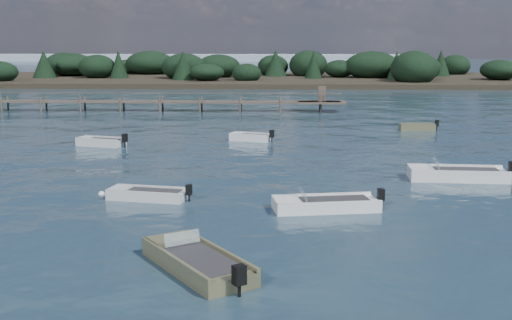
{
  "coord_description": "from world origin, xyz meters",
  "views": [
    {
      "loc": [
        -0.71,
        -20.37,
        7.37
      ],
      "look_at": [
        -1.86,
        14.0,
        1.0
      ],
      "focal_mm": 45.0,
      "sensor_mm": 36.0,
      "label": 1
    }
  ],
  "objects_px": {
    "dinghy_mid_grey": "(148,196)",
    "dinghy_mid_white_b": "(457,176)",
    "tender_far_grey_b": "(417,128)",
    "tender_far_white": "(250,139)",
    "jetty": "(82,102)",
    "dinghy_near_olive": "(197,265)",
    "tender_far_grey": "(101,143)",
    "dinghy_mid_white_a": "(325,206)"
  },
  "relations": [
    {
      "from": "dinghy_mid_white_b",
      "to": "dinghy_near_olive",
      "type": "height_order",
      "value": "dinghy_mid_white_b"
    },
    {
      "from": "dinghy_near_olive",
      "to": "tender_far_white",
      "type": "bearing_deg",
      "value": 88.78
    },
    {
      "from": "tender_far_white",
      "to": "jetty",
      "type": "bearing_deg",
      "value": 132.65
    },
    {
      "from": "tender_far_grey",
      "to": "dinghy_mid_white_a",
      "type": "height_order",
      "value": "tender_far_grey"
    },
    {
      "from": "tender_far_grey_b",
      "to": "jetty",
      "type": "height_order",
      "value": "jetty"
    },
    {
      "from": "tender_far_grey",
      "to": "dinghy_mid_grey",
      "type": "bearing_deg",
      "value": -67.37
    },
    {
      "from": "tender_far_grey",
      "to": "dinghy_mid_white_b",
      "type": "xyz_separation_m",
      "value": [
        22.37,
        -10.66,
        0.01
      ]
    },
    {
      "from": "tender_far_grey_b",
      "to": "dinghy_near_olive",
      "type": "bearing_deg",
      "value": -112.89
    },
    {
      "from": "dinghy_mid_grey",
      "to": "dinghy_mid_white_b",
      "type": "distance_m",
      "value": 16.63
    },
    {
      "from": "dinghy_mid_white_a",
      "to": "dinghy_mid_grey",
      "type": "bearing_deg",
      "value": 168.38
    },
    {
      "from": "tender_far_grey",
      "to": "dinghy_near_olive",
      "type": "height_order",
      "value": "dinghy_near_olive"
    },
    {
      "from": "dinghy_near_olive",
      "to": "jetty",
      "type": "relative_size",
      "value": 0.08
    },
    {
      "from": "dinghy_mid_white_b",
      "to": "dinghy_near_olive",
      "type": "distance_m",
      "value": 18.96
    },
    {
      "from": "tender_far_white",
      "to": "tender_far_grey_b",
      "type": "bearing_deg",
      "value": 24.72
    },
    {
      "from": "tender_far_grey",
      "to": "dinghy_mid_white_b",
      "type": "bearing_deg",
      "value": -25.48
    },
    {
      "from": "dinghy_mid_grey",
      "to": "tender_far_grey_b",
      "type": "distance_m",
      "value": 30.5
    },
    {
      "from": "dinghy_mid_white_a",
      "to": "dinghy_mid_white_b",
      "type": "height_order",
      "value": "dinghy_mid_white_b"
    },
    {
      "from": "jetty",
      "to": "dinghy_mid_white_a",
      "type": "bearing_deg",
      "value": -60.3
    },
    {
      "from": "tender_far_grey",
      "to": "dinghy_mid_white_a",
      "type": "relative_size",
      "value": 0.76
    },
    {
      "from": "tender_far_white",
      "to": "tender_far_grey_b",
      "type": "xyz_separation_m",
      "value": [
        13.82,
        6.36,
        -0.01
      ]
    },
    {
      "from": "dinghy_mid_white_a",
      "to": "dinghy_mid_white_b",
      "type": "bearing_deg",
      "value": 40.99
    },
    {
      "from": "dinghy_mid_grey",
      "to": "tender_far_white",
      "type": "relative_size",
      "value": 1.2
    },
    {
      "from": "dinghy_mid_white_b",
      "to": "jetty",
      "type": "bearing_deg",
      "value": 132.12
    },
    {
      "from": "dinghy_mid_grey",
      "to": "dinghy_mid_white_a",
      "type": "height_order",
      "value": "dinghy_mid_white_a"
    },
    {
      "from": "tender_far_grey",
      "to": "dinghy_mid_white_a",
      "type": "bearing_deg",
      "value": -49.46
    },
    {
      "from": "jetty",
      "to": "tender_far_white",
      "type": "bearing_deg",
      "value": -47.35
    },
    {
      "from": "tender_far_grey",
      "to": "dinghy_near_olive",
      "type": "xyz_separation_m",
      "value": [
        10.0,
        -25.03,
        -0.0
      ]
    },
    {
      "from": "tender_far_grey",
      "to": "dinghy_mid_white_a",
      "type": "distance_m",
      "value": 22.72
    },
    {
      "from": "dinghy_mid_grey",
      "to": "dinghy_near_olive",
      "type": "bearing_deg",
      "value": -69.61
    },
    {
      "from": "dinghy_mid_white_b",
      "to": "jetty",
      "type": "relative_size",
      "value": 0.09
    },
    {
      "from": "tender_far_white",
      "to": "dinghy_mid_white_a",
      "type": "distance_m",
      "value": 20.44
    },
    {
      "from": "dinghy_mid_grey",
      "to": "tender_far_grey_b",
      "type": "bearing_deg",
      "value": 54.0
    },
    {
      "from": "jetty",
      "to": "dinghy_mid_grey",
      "type": "bearing_deg",
      "value": -69.06
    },
    {
      "from": "dinghy_near_olive",
      "to": "dinghy_mid_white_b",
      "type": "bearing_deg",
      "value": 49.27
    },
    {
      "from": "jetty",
      "to": "tender_far_grey_b",
      "type": "bearing_deg",
      "value": -23.51
    },
    {
      "from": "dinghy_mid_grey",
      "to": "jetty",
      "type": "relative_size",
      "value": 0.06
    },
    {
      "from": "dinghy_mid_white_b",
      "to": "tender_far_grey_b",
      "type": "bearing_deg",
      "value": 84.1
    },
    {
      "from": "dinghy_near_olive",
      "to": "jetty",
      "type": "distance_m",
      "value": 51.81
    },
    {
      "from": "dinghy_mid_grey",
      "to": "dinghy_mid_white_a",
      "type": "relative_size",
      "value": 0.81
    },
    {
      "from": "tender_far_white",
      "to": "dinghy_mid_white_a",
      "type": "height_order",
      "value": "dinghy_mid_white_a"
    },
    {
      "from": "dinghy_mid_grey",
      "to": "tender_far_grey_b",
      "type": "xyz_separation_m",
      "value": [
        17.93,
        24.67,
        0.02
      ]
    },
    {
      "from": "tender_far_grey_b",
      "to": "tender_far_grey",
      "type": "bearing_deg",
      "value": -159.55
    }
  ]
}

